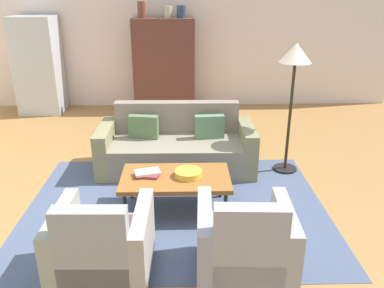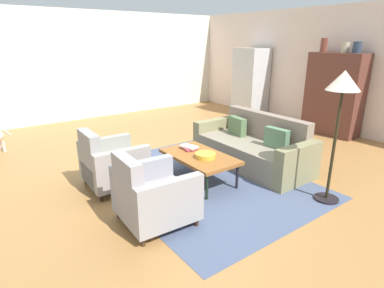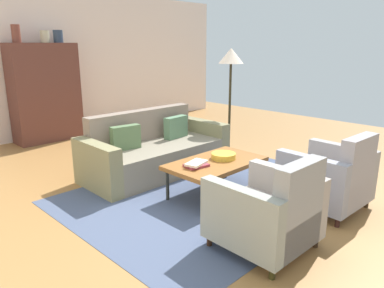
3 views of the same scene
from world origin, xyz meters
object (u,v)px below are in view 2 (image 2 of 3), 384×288
book_stack (189,147)px  floor_lamp (342,93)px  vase_small (357,47)px  coffee_table (199,157)px  cabinet (334,95)px  vase_tall (324,45)px  couch (254,148)px  vase_round (345,47)px  refrigerator (251,82)px  armchair_right (151,197)px  fruit_bowl (205,155)px  armchair_left (110,165)px

book_stack → floor_lamp: floor_lamp is taller
vase_small → book_stack: bearing=-95.6°
coffee_table → cabinet: bearing=93.9°
cabinet → vase_tall: 1.12m
couch → vase_small: 3.24m
couch → vase_round: vase_round is taller
couch → refrigerator: bearing=-44.3°
armchair_right → vase_round: 5.44m
vase_small → floor_lamp: size_ratio=0.13×
vase_tall → refrigerator: size_ratio=0.16×
vase_tall → vase_round: bearing=0.0°
coffee_table → book_stack: book_stack is taller
coffee_table → floor_lamp: size_ratio=0.70×
fruit_bowl → vase_tall: (-0.81, 3.99, 1.49)m
armchair_left → vase_tall: (-0.07, 5.16, 1.61)m
fruit_bowl → vase_small: bearing=90.9°
book_stack → vase_small: 4.24m
vase_round → vase_tall: bearing=180.0°
armchair_right → refrigerator: refrigerator is taller
couch → cabinet: (-0.27, 2.81, 0.61)m
fruit_bowl → book_stack: fruit_bowl is taller
armchair_right → coffee_table: bearing=119.8°
armchair_left → vase_round: 5.41m
vase_small → coffee_table: bearing=-91.2°
vase_round → refrigerator: (-2.54, -0.10, -0.98)m
couch → armchair_left: bearing=76.3°
floor_lamp → vase_round: bearing=119.3°
couch → coffee_table: size_ratio=1.76×
armchair_right → book_stack: (-0.90, 1.19, 0.11)m
armchair_left → cabinet: 5.20m
floor_lamp → vase_small: bearing=115.5°
armchair_left → vase_round: size_ratio=4.13×
couch → vase_small: (0.08, 2.81, 1.63)m
vase_round → vase_small: size_ratio=0.94×
book_stack → vase_tall: bearing=95.2°
book_stack → cabinet: cabinet is taller
armchair_left → refrigerator: 5.51m
fruit_bowl → vase_tall: 4.34m
coffee_table → book_stack: 0.32m
fruit_bowl → armchair_left: bearing=-122.5°
refrigerator → book_stack: bearing=-58.2°
book_stack → refrigerator: 4.57m
book_stack → refrigerator: size_ratio=0.16×
couch → refrigerator: (-2.71, 2.71, 0.64)m
book_stack → refrigerator: bearing=121.8°
cabinet → couch: bearing=-84.5°
fruit_bowl → vase_round: vase_round is taller
coffee_table → armchair_right: armchair_right is taller
armchair_right → cabinet: size_ratio=0.49×
armchair_right → cabinet: (-0.87, 5.16, 0.56)m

